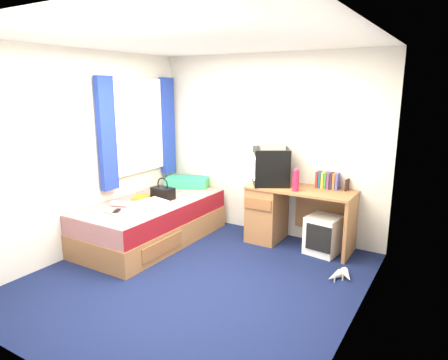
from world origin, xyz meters
The scene contains 20 objects.
ground centered at (0.00, 0.00, 0.00)m, with size 3.40×3.40×0.00m, color #0C1438.
room_shell centered at (0.00, 0.00, 1.45)m, with size 3.40×3.40×3.40m.
bed centered at (-1.10, 0.59, 0.27)m, with size 1.01×2.00×0.54m.
pillow centered at (-1.17, 1.46, 0.61)m, with size 0.61×0.39×0.13m, color teal.
desk centered at (0.32, 1.44, 0.41)m, with size 1.30×0.55×0.75m.
storage_cube centered at (0.93, 1.36, 0.23)m, with size 0.37×0.37×0.46m, color white.
crt_tv centered at (0.17, 1.44, 0.98)m, with size 0.61×0.62×0.47m.
vcr centered at (0.17, 1.44, 1.26)m, with size 0.43×0.30×0.08m, color #ADADAF.
book_row centered at (0.87, 1.60, 0.85)m, with size 0.27×0.13×0.20m.
picture_frame centered at (1.10, 1.62, 0.82)m, with size 0.02×0.12×0.14m, color black.
pink_water_bottle centered at (0.58, 1.27, 0.87)m, with size 0.08×0.08×0.25m, color #D11D42.
aerosol_can centered at (0.42, 1.43, 0.83)m, with size 0.05×0.05×0.17m, color white.
handbag centered at (-1.04, 0.76, 0.62)m, with size 0.31×0.19×0.28m.
towel centered at (-0.86, 0.37, 0.59)m, with size 0.29×0.24×0.10m, color silver.
magazine centered at (-1.32, 0.65, 0.55)m, with size 0.21×0.28×0.01m, color gold.
water_bottle centered at (-1.27, 0.20, 0.58)m, with size 0.07×0.07×0.20m, color silver.
colour_swatch_fan centered at (-1.15, -0.05, 0.55)m, with size 0.22×0.06×0.01m, color yellow.
remote_control centered at (-1.14, 0.03, 0.55)m, with size 0.05×0.16×0.02m, color black.
window_assembly centered at (-1.55, 0.90, 1.42)m, with size 0.11×1.42×1.40m.
white_heels centered at (1.31, 0.78, 0.04)m, with size 0.28×0.32×0.09m.
Camera 1 is at (2.25, -3.13, 1.96)m, focal length 32.00 mm.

